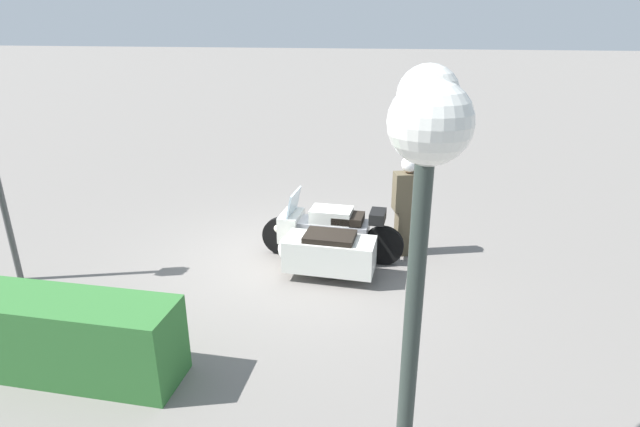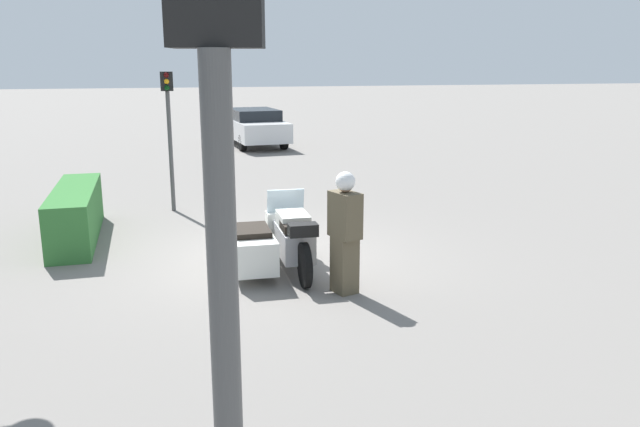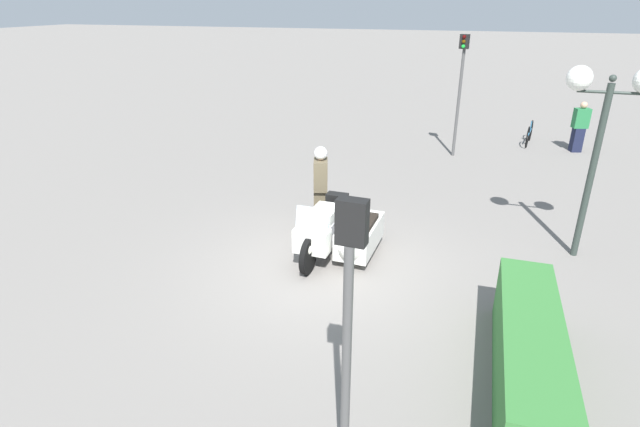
% 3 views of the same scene
% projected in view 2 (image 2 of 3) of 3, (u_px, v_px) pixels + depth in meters
% --- Properties ---
extents(ground_plane, '(160.00, 160.00, 0.00)m').
position_uv_depth(ground_plane, '(271.00, 258.00, 10.42)').
color(ground_plane, slate).
extents(police_motorcycle, '(2.41, 1.35, 1.16)m').
position_uv_depth(police_motorcycle, '(271.00, 241.00, 9.73)').
color(police_motorcycle, black).
rests_on(police_motorcycle, ground).
extents(officer_rider, '(0.53, 0.41, 1.73)m').
position_uv_depth(officer_rider, '(345.00, 230.00, 8.65)').
color(officer_rider, brown).
rests_on(officer_rider, ground).
extents(hedge_bush_curbside, '(3.32, 0.72, 0.95)m').
position_uv_depth(hedge_bush_curbside, '(76.00, 214.00, 11.48)').
color(hedge_bush_curbside, '#337033').
rests_on(hedge_bush_curbside, ground).
extents(traffic_light_near, '(0.23, 0.27, 3.00)m').
position_uv_depth(traffic_light_near, '(169.00, 119.00, 13.30)').
color(traffic_light_near, '#4C4C4C').
rests_on(traffic_light_near, ground).
extents(traffic_light_far, '(0.22, 0.29, 3.60)m').
position_uv_depth(traffic_light_far, '(226.00, 336.00, 1.89)').
color(traffic_light_far, '#4C4C4C').
rests_on(traffic_light_far, ground).
extents(parked_car_background, '(4.81, 2.13, 1.44)m').
position_uv_depth(parked_car_background, '(254.00, 126.00, 24.63)').
color(parked_car_background, silver).
rests_on(parked_car_background, ground).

